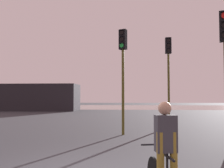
% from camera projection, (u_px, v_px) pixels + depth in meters
% --- Properties ---
extents(water_strip, '(80.00, 16.00, 0.01)m').
position_uv_depth(water_strip, '(120.00, 107.00, 39.29)').
color(water_strip, gray).
rests_on(water_strip, ground).
extents(distant_building, '(15.54, 4.00, 3.13)m').
position_uv_depth(distant_building, '(14.00, 97.00, 30.17)').
color(distant_building, black).
rests_on(distant_building, ground).
extents(traffic_light_center, '(0.39, 0.41, 4.70)m').
position_uv_depth(traffic_light_center, '(123.00, 62.00, 11.15)').
color(traffic_light_center, '#4C4719').
rests_on(traffic_light_center, ground).
extents(traffic_light_far_right, '(0.32, 0.34, 4.99)m').
position_uv_depth(traffic_light_far_right, '(168.00, 65.00, 13.91)').
color(traffic_light_far_right, '#4C4719').
rests_on(traffic_light_far_right, ground).
extents(cyclist, '(0.50, 1.69, 1.62)m').
position_uv_depth(cyclist, '(165.00, 156.00, 3.69)').
color(cyclist, black).
rests_on(cyclist, ground).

